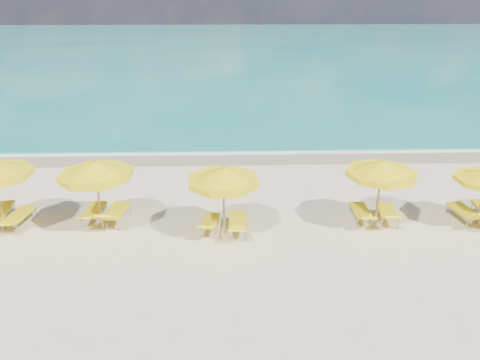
{
  "coord_description": "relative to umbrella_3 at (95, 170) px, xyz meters",
  "views": [
    {
      "loc": [
        -0.48,
        -14.43,
        7.89
      ],
      "look_at": [
        0.0,
        1.5,
        1.2
      ],
      "focal_mm": 35.0,
      "sensor_mm": 36.0,
      "label": 1
    }
  ],
  "objects": [
    {
      "name": "ground_plane",
      "position": [
        4.87,
        -0.18,
        -2.17
      ],
      "size": [
        120.0,
        120.0,
        0.0
      ],
      "primitive_type": "plane",
      "color": "beige"
    },
    {
      "name": "ocean",
      "position": [
        4.87,
        47.82,
        -2.17
      ],
      "size": [
        120.0,
        80.0,
        0.3
      ],
      "primitive_type": "cube",
      "color": "#167B70",
      "rests_on": "ground"
    },
    {
      "name": "wet_sand_band",
      "position": [
        4.87,
        7.22,
        -2.17
      ],
      "size": [
        120.0,
        2.6,
        0.01
      ],
      "primitive_type": "cube",
      "color": "tan",
      "rests_on": "ground"
    },
    {
      "name": "foam_line",
      "position": [
        4.87,
        8.02,
        -2.17
      ],
      "size": [
        120.0,
        1.2,
        0.03
      ],
      "primitive_type": "cube",
      "color": "white",
      "rests_on": "ground"
    },
    {
      "name": "whitecap_near",
      "position": [
        -1.13,
        16.82,
        -2.17
      ],
      "size": [
        14.0,
        0.36,
        0.05
      ],
      "primitive_type": "cube",
      "color": "white",
      "rests_on": "ground"
    },
    {
      "name": "whitecap_far",
      "position": [
        12.87,
        23.82,
        -2.17
      ],
      "size": [
        18.0,
        0.3,
        0.05
      ],
      "primitive_type": "cube",
      "color": "white",
      "rests_on": "ground"
    },
    {
      "name": "umbrella_3",
      "position": [
        0.0,
        0.0,
        0.0
      ],
      "size": [
        3.25,
        3.25,
        2.54
      ],
      "rotation": [
        0.0,
        0.0,
        0.37
      ],
      "color": "tan",
      "rests_on": "ground"
    },
    {
      "name": "umbrella_4",
      "position": [
        4.27,
        -0.54,
        -0.05
      ],
      "size": [
        3.12,
        3.12,
        2.48
      ],
      "rotation": [
        0.0,
        0.0,
        -0.34
      ],
      "color": "tan",
      "rests_on": "ground"
    },
    {
      "name": "umbrella_5",
      "position": [
        9.63,
        -0.03,
        -0.06
      ],
      "size": [
        2.7,
        2.7,
        2.47
      ],
      "rotation": [
        0.0,
        0.0,
        -0.12
      ],
      "color": "tan",
      "rests_on": "ground"
    },
    {
      "name": "lounger_2_left",
      "position": [
        -3.76,
        0.56,
        -1.92
      ],
      "size": [
        0.9,
        2.13,
        0.82
      ],
      "rotation": [
        0.0,
        0.0,
        0.12
      ],
      "color": "#A5A8AD",
      "rests_on": "ground"
    },
    {
      "name": "lounger_2_right",
      "position": [
        -2.98,
        0.25,
        -1.95
      ],
      "size": [
        0.89,
        1.96,
        0.68
      ],
      "rotation": [
        0.0,
        0.0,
        -0.15
      ],
      "color": "#A5A8AD",
      "rests_on": "ground"
    },
    {
      "name": "lounger_3_left",
      "position": [
        -0.41,
        0.59,
        -1.95
      ],
      "size": [
        0.66,
        1.87,
        0.7
      ],
      "rotation": [
        0.0,
        0.0,
        -0.03
      ],
      "color": "#A5A8AD",
      "rests_on": "ground"
    },
    {
      "name": "lounger_3_right",
      "position": [
        0.41,
        0.43,
        -1.93
      ],
      "size": [
        0.9,
        2.03,
        0.86
      ],
      "rotation": [
        0.0,
        0.0,
        -0.13
      ],
      "color": "#A5A8AD",
      "rests_on": "ground"
    },
    {
      "name": "lounger_4_left",
      "position": [
        3.78,
        -0.33,
        -1.97
      ],
      "size": [
        0.74,
        1.69,
        0.7
      ],
      "rotation": [
        0.0,
        0.0,
        -0.13
      ],
      "color": "#A5A8AD",
      "rests_on": "ground"
    },
    {
      "name": "lounger_4_right",
      "position": [
        4.74,
        -0.37,
        -1.95
      ],
      "size": [
        0.67,
        1.91,
        0.68
      ],
      "rotation": [
        0.0,
        0.0,
        -0.04
      ],
      "color": "#A5A8AD",
      "rests_on": "ground"
    },
    {
      "name": "lounger_5_left",
      "position": [
        9.2,
        0.31,
        -1.96
      ],
      "size": [
        0.62,
        1.79,
        0.66
      ],
      "rotation": [
        0.0,
        0.0,
        -0.02
      ],
      "color": "#A5A8AD",
      "rests_on": "ground"
    },
    {
      "name": "lounger_5_right",
      "position": [
        10.11,
        0.2,
        -1.95
      ],
      "size": [
        0.86,
        1.89,
        0.75
      ],
      "rotation": [
        0.0,
        0.0,
        -0.15
      ],
      "color": "#A5A8AD",
      "rests_on": "ground"
    },
    {
      "name": "lounger_6_left",
      "position": [
        12.9,
        0.1,
        -1.94
      ],
      "size": [
        0.89,
        1.89,
        0.86
      ],
      "rotation": [
        0.0,
        0.0,
        0.16
      ],
      "color": "#A5A8AD",
      "rests_on": "ground"
    }
  ]
}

